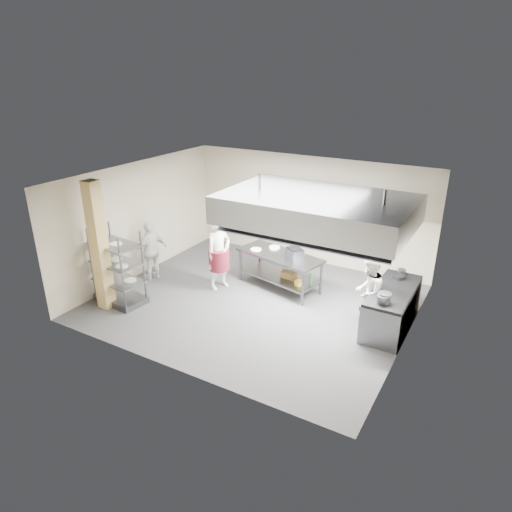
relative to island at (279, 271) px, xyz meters
The scene contains 23 objects.
floor 1.11m from the island, 98.06° to the right, with size 7.00×7.00×0.00m, color #3C3C3F.
ceiling 2.74m from the island, 98.06° to the right, with size 7.00×7.00×0.00m, color silver.
wall_back 2.26m from the island, 94.05° to the left, with size 7.00×7.00×0.00m, color #BBAF94.
wall_left 3.92m from the island, 164.64° to the right, with size 6.00×6.00×0.00m, color #BBAF94.
wall_right 3.66m from the island, 16.58° to the right, with size 6.00×6.00×0.00m, color #BBAF94.
column 4.33m from the island, 136.37° to the right, with size 0.30×0.30×3.00m, color tan.
exhaust_hood 2.34m from the island, 27.38° to the right, with size 4.00×2.50×0.60m, color slate.
hood_strip_a 1.75m from the island, 66.70° to the right, with size 1.60×0.12×0.04m, color white.
hood_strip_b 2.69m from the island, 16.25° to the right, with size 1.60×0.12×0.04m, color white.
wall_shelf 2.69m from the island, 47.97° to the left, with size 1.50×0.28×0.04m, color slate.
island is the anchor object (origin of this frame).
island_worktop 0.42m from the island, ahead, with size 2.17×0.90×0.06m, color slate.
island_undershelf 0.16m from the island, ahead, with size 2.00×0.81×0.04m, color slate.
pass_rack 3.92m from the island, 139.10° to the right, with size 1.21×0.70×1.81m, color slate, non-canonical shape.
cooking_range 2.98m from the island, ahead, with size 0.80×2.00×0.84m, color gray.
range_top 3.01m from the island, ahead, with size 0.78×1.96×0.06m, color black.
chef_head 1.58m from the island, 150.24° to the right, with size 0.68×0.44×1.85m, color silver.
chef_line 2.58m from the island, 15.73° to the right, with size 0.78×0.61×1.60m, color silver.
chef_plating 3.37m from the island, 159.35° to the right, with size 0.91×0.38×1.56m, color silver.
griddle 0.67m from the island, ahead, with size 0.40×0.31×0.20m, color slate.
wicker_basket 0.26m from the island, ahead, with size 0.36×0.25×0.16m, color #98653C.
stockpot 3.16m from the island, 21.34° to the right, with size 0.27×0.27×0.18m, color gray.
plate_stack 3.89m from the island, 139.10° to the right, with size 0.28×0.28×0.05m, color white.
Camera 1 is at (4.83, -8.33, 5.22)m, focal length 32.00 mm.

